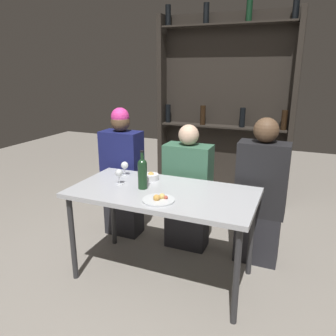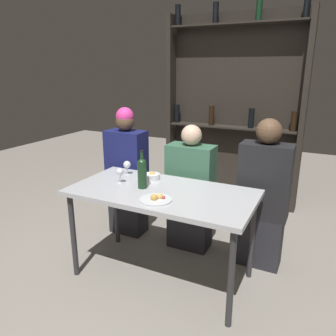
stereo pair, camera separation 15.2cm
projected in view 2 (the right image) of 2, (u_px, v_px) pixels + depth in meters
ground_plane at (162, 275)px, 2.72m from camera, size 10.00×10.00×0.00m
dining_table at (162, 199)px, 2.52m from camera, size 1.42×0.72×0.75m
wine_rack_wall at (233, 106)px, 4.03m from camera, size 1.70×0.21×2.38m
wine_bottle at (142, 172)px, 2.52m from camera, size 0.07×0.07×0.30m
wine_glass_0 at (127, 165)px, 2.85m from camera, size 0.06×0.06×0.12m
wine_glass_1 at (120, 173)px, 2.64m from camera, size 0.06×0.06×0.13m
food_plate_0 at (156, 199)px, 2.31m from camera, size 0.23×0.23×0.05m
snack_bowl at (152, 176)px, 2.74m from camera, size 0.13×0.13×0.07m
seated_person_left at (127, 175)px, 3.29m from camera, size 0.39×0.22×1.30m
seated_person_center at (190, 193)px, 3.02m from camera, size 0.42×0.22×1.18m
seated_person_right at (263, 199)px, 2.73m from camera, size 0.41×0.22×1.28m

